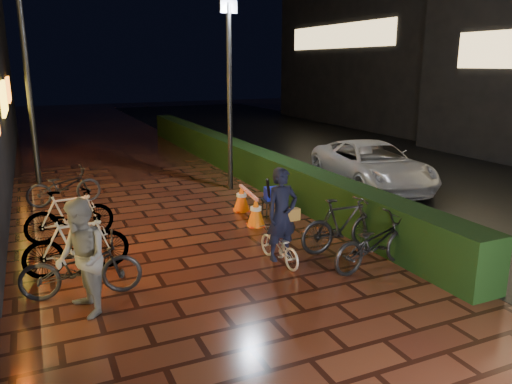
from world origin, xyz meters
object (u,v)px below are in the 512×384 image
cyclist (281,229)px  traffic_barrier (248,204)px  bystander_person (81,259)px  van (372,165)px  cart_assembly (273,195)px

cyclist → traffic_barrier: (0.58, 2.79, -0.34)m
bystander_person → cyclist: (3.42, 0.50, -0.20)m
cyclist → bystander_person: bearing=-171.6°
traffic_barrier → cyclist: bearing=-101.8°
van → traffic_barrier: bearing=-154.5°
cart_assembly → van: bearing=20.1°
traffic_barrier → cart_assembly: bearing=-9.9°
bystander_person → van: size_ratio=0.37×
traffic_barrier → cart_assembly: cart_assembly is taller
van → traffic_barrier: 4.72m
bystander_person → cart_assembly: size_ratio=1.73×
bystander_person → cart_assembly: 5.60m
van → cyclist: cyclist is taller
cyclist → traffic_barrier: bearing=78.2°
bystander_person → cart_assembly: bystander_person is taller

